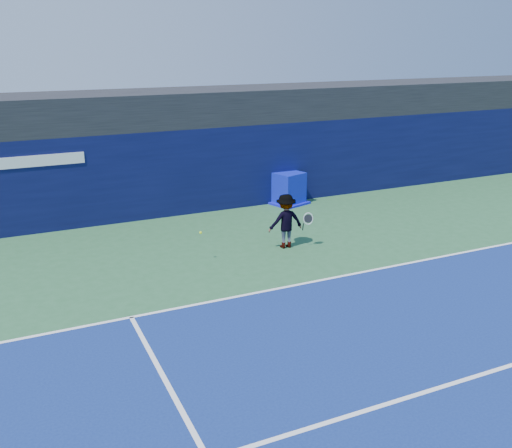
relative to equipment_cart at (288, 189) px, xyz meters
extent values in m
plane|color=#295C35|center=(-2.52, -9.80, -0.55)|extent=(80.00, 80.00, 0.00)
cube|color=white|center=(-2.52, -6.80, -0.54)|extent=(24.00, 0.10, 0.01)
cube|color=white|center=(-2.52, -11.80, -0.54)|extent=(24.00, 0.10, 0.01)
cube|color=black|center=(-2.52, 1.70, 3.05)|extent=(36.00, 3.00, 1.20)
cube|color=#090D36|center=(-2.52, 0.70, 0.95)|extent=(36.00, 1.00, 3.00)
cube|color=white|center=(-9.52, 0.19, 1.80)|extent=(4.50, 0.04, 0.35)
cube|color=#0C16B2|center=(0.00, 0.00, 0.05)|extent=(1.26, 1.26, 1.20)
cube|color=#0F0EC6|center=(0.00, 0.00, -0.51)|extent=(1.57, 1.57, 0.08)
imported|color=silver|center=(-2.28, -4.19, 0.27)|extent=(1.09, 0.67, 1.63)
cylinder|color=black|center=(-1.83, -4.44, 0.10)|extent=(0.08, 0.14, 0.26)
torus|color=silver|center=(-1.69, -4.49, 0.35)|extent=(0.30, 0.17, 0.29)
cylinder|color=black|center=(-1.69, -4.49, 0.35)|extent=(0.25, 0.13, 0.25)
sphere|color=#C0E219|center=(-4.96, -4.26, 0.31)|extent=(0.08, 0.08, 0.08)
camera|label=1|loc=(-9.77, -18.40, 5.39)|focal=40.00mm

